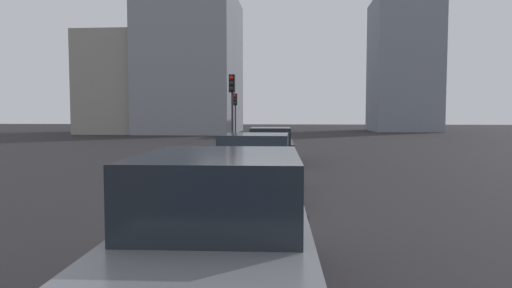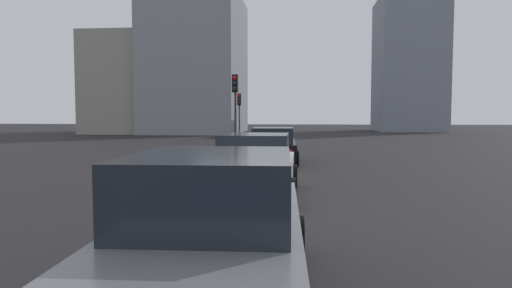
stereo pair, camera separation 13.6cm
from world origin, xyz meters
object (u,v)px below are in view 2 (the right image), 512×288
Objects in this scene: car_white_second at (256,166)px; traffic_light_near_left at (235,97)px; car_black_lead at (273,146)px; car_grey_third at (215,234)px; traffic_light_near_right at (239,107)px.

traffic_light_near_left is (11.70, 2.18, 2.15)m from car_white_second.
car_grey_third is (-13.95, -0.21, 0.06)m from car_black_lead.
traffic_light_near_left reaches higher than car_white_second.
car_grey_third is 18.40m from traffic_light_near_left.
traffic_light_near_left reaches higher than car_black_lead.
traffic_light_near_left reaches higher than traffic_light_near_right.
traffic_light_near_right is (11.55, 1.33, -0.30)m from traffic_light_near_left.
traffic_light_near_left is (18.12, 2.38, 2.12)m from car_grey_third.
car_grey_third is at bearing 179.25° from car_black_lead.
car_black_lead is at bearing 0.39° from car_white_second.
traffic_light_near_right is at bearing 8.93° from car_white_second.
car_white_second is 1.05× the size of traffic_light_near_left.
car_white_second is 0.91× the size of car_grey_third.
car_white_second reaches higher than car_black_lead.
car_white_second is 6.42m from car_grey_third.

